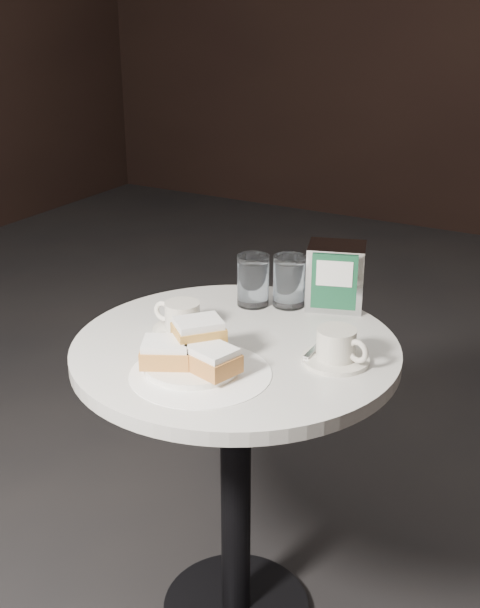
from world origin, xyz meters
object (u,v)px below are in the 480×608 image
Objects in this scene: beignet_plate at (192,354)px; water_glass_left at (253,281)px; coffee_cup_left at (182,319)px; water_glass_right at (289,282)px; napkin_dispenser at (336,276)px; cafe_table at (236,424)px; coffee_cup_right at (337,348)px.

water_glass_left is at bearing 99.09° from beignet_plate.
beignet_plate is at bearing -51.32° from coffee_cup_left.
coffee_cup_left is 0.29m from water_glass_right.
coffee_cup_left is (-0.12, 0.14, -0.00)m from beignet_plate.
water_glass_left is 0.09m from water_glass_right.
coffee_cup_left is at bearing -146.98° from napkin_dispenser.
coffee_cup_left is (-0.13, -0.00, 0.23)m from cafe_table.
water_glass_left reaches higher than beignet_plate.
beignet_plate is 0.46m from napkin_dispenser.
cafe_table is 0.36m from water_glass_right.
coffee_cup_right is (0.22, 0.03, 0.23)m from cafe_table.
cafe_table is 0.42m from napkin_dispenser.
water_glass_right is (0.02, 0.39, 0.03)m from beignet_plate.
cafe_table is 6.05× the size of water_glass_left.
water_glass_right reaches higher than coffee_cup_right.
water_glass_left is at bearing 109.01° from cafe_table.
napkin_dispenser reaches higher than beignet_plate.
water_glass_left reaches higher than coffee_cup_right.
coffee_cup_left is at bearing -161.69° from coffee_cup_right.
beignet_plate is (-0.02, -0.14, 0.23)m from cafe_table.
water_glass_left is (-0.07, 0.21, 0.26)m from cafe_table.
coffee_cup_right is 1.05× the size of napkin_dispenser.
coffee_cup_right is 0.35m from water_glass_left.
water_glass_right is (0.14, 0.25, 0.03)m from coffee_cup_left.
napkin_dispenser reaches higher than cafe_table.
water_glass_left reaches higher than cafe_table.
coffee_cup_left is 1.15× the size of water_glass_right.
beignet_plate is at bearing -130.78° from coffee_cup_right.
napkin_dispenser is (-0.12, 0.27, 0.05)m from coffee_cup_right.
coffee_cup_left is 0.90× the size of napkin_dispenser.
water_glass_right reaches higher than beignet_plate.
water_glass_right is at bearing -173.31° from napkin_dispenser.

